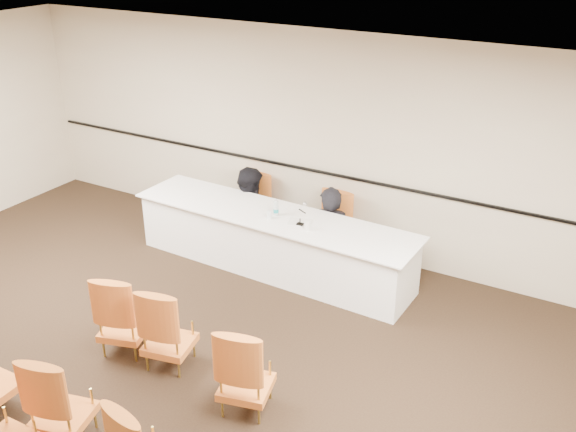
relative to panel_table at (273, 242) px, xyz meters
The scene contains 19 objects.
floor 3.07m from the panel_table, 84.56° to the right, with size 10.00×10.00×0.00m, color black.
ceiling 4.01m from the panel_table, 84.56° to the right, with size 10.00×10.00×0.00m, color white.
wall_back 1.50m from the panel_table, 73.42° to the left, with size 10.00×0.04×3.00m, color beige.
wall_rail 1.20m from the panel_table, 72.75° to the left, with size 9.80×0.04×0.03m, color black.
panel_table is the anchor object (origin of this frame).
panelist_main 0.80m from the panel_table, 45.32° to the left, with size 0.60×0.39×1.64m, color black.
panelist_main_chair 0.79m from the panel_table, 45.32° to the left, with size 0.50×0.50×0.95m, color orange, non-canonical shape.
panelist_second 0.96m from the panel_table, 141.01° to the left, with size 0.79×0.62×1.63m, color black.
panelist_second_chair 0.95m from the panel_table, 141.01° to the left, with size 0.50×0.50×0.95m, color orange, non-canonical shape.
papers 0.58m from the panel_table, ahead, with size 0.30×0.22×0.00m, color silver.
microphone 0.70m from the panel_table, 11.16° to the right, with size 0.09×0.19×0.26m, color black, non-canonical shape.
water_bottle 0.51m from the panel_table, ahead, with size 0.07×0.07×0.23m, color teal, non-canonical shape.
drinking_glass 0.46m from the panel_table, 76.46° to the right, with size 0.06×0.06×0.10m, color white.
coffee_cup 0.77m from the panel_table, 15.44° to the right, with size 0.08×0.08×0.12m, color white.
aud_chair_front_left 2.35m from the panel_table, 101.19° to the right, with size 0.50×0.50×0.95m, color orange, non-canonical shape.
aud_chair_front_mid 2.27m from the panel_table, 87.01° to the right, with size 0.50×0.50×0.95m, color orange, non-canonical shape.
aud_chair_front_right 2.70m from the panel_table, 64.29° to the right, with size 0.50×0.50×0.95m, color orange, non-canonical shape.
aud_chair_back_mid 3.56m from the panel_table, 90.23° to the right, with size 0.50×0.50×0.95m, color orange, non-canonical shape.
aud_chair_extra 4.07m from the panel_table, 92.38° to the right, with size 0.50×0.50×0.95m, color orange, non-canonical shape.
Camera 1 is at (3.60, -3.35, 4.26)m, focal length 40.00 mm.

